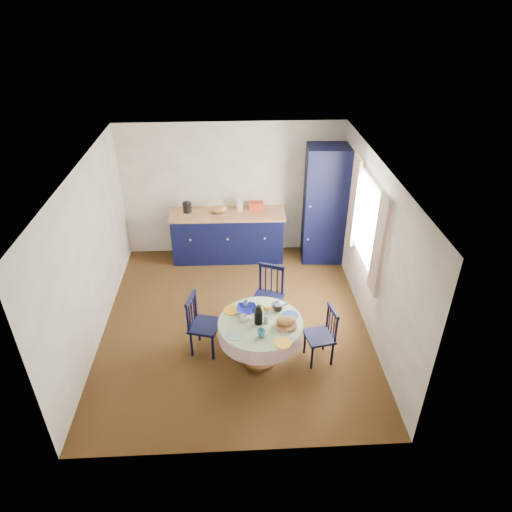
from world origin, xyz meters
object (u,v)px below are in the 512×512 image
Objects in this scene: chair_left at (202,324)px; mug_c at (278,308)px; dining_table at (261,329)px; mug_a at (243,318)px; pantry_cabinet at (325,205)px; kitchen_counter at (228,235)px; mug_b at (261,333)px; chair_far at (268,296)px; mug_d at (245,304)px; chair_right at (322,335)px; cobalt_bowl at (247,309)px.

mug_c is (1.05, -0.04, 0.27)m from chair_left.
mug_a is (-0.24, 0.04, 0.16)m from dining_table.
dining_table is (-1.31, -2.68, -0.52)m from pantry_cabinet.
mug_b is at bearing -81.26° from kitchen_counter.
chair_far reaches higher than mug_d.
chair_far reaches higher than mug_c.
kitchen_counter is 19.08× the size of mug_b.
mug_c is at bearing -59.45° from chair_far.
mug_a is at bearing 170.89° from dining_table.
kitchen_counter is 2.30× the size of chair_left.
mug_c is (-0.59, 0.24, 0.30)m from chair_right.
mug_b is at bearing -56.14° from mug_a.
kitchen_counter reaches higher than mug_a.
mug_d is at bearing 164.35° from mug_c.
mug_c is at bearing 21.66° from mug_a.
pantry_cabinet reaches higher than mug_c.
chair_left is 0.67m from mug_d.
kitchen_counter is 2.58m from cobalt_bowl.
chair_right reaches higher than mug_c.
chair_left is at bearing -172.02° from mug_d.
mug_a is at bearing -96.17° from chair_left.
dining_table is at bearing -9.11° from mug_a.
dining_table is at bearing -101.38° from chair_right.
mug_c is (0.26, 0.51, 0.00)m from mug_b.
chair_left is at bearing -127.22° from chair_far.
mug_a is (0.21, -2.75, 0.25)m from kitchen_counter.
chair_right is at bearing 17.78° from mug_b.
cobalt_bowl is at bearing 75.44° from mug_a.
pantry_cabinet is at bearing -2.77° from kitchen_counter.
chair_far is 0.72m from cobalt_bowl.
chair_right reaches higher than mug_b.
pantry_cabinet is 2.81m from chair_right.
chair_far is at bearing -72.06° from kitchen_counter.
dining_table reaches higher than chair_right.
chair_far is at bearing 80.90° from mug_b.
pantry_cabinet is at bearing 159.12° from chair_right.
mug_a is at bearing -96.16° from mug_d.
mug_b is (-0.02, -0.28, 0.17)m from dining_table.
kitchen_counter is at bearing -166.12° from chair_right.
kitchen_counter is 1.85× the size of dining_table.
pantry_cabinet is 2.80m from mug_d.
mug_b is at bearing -110.47° from pantry_cabinet.
chair_left is 1.66m from chair_right.
pantry_cabinet is 3.08m from mug_a.
pantry_cabinet reaches higher than chair_far.
chair_right is 7.74× the size of mug_b.
mug_a is 0.40× the size of cobalt_bowl.
mug_c is 0.46m from mug_d.
chair_far is at bearing 97.84° from mug_c.
mug_c reaches higher than mug_a.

